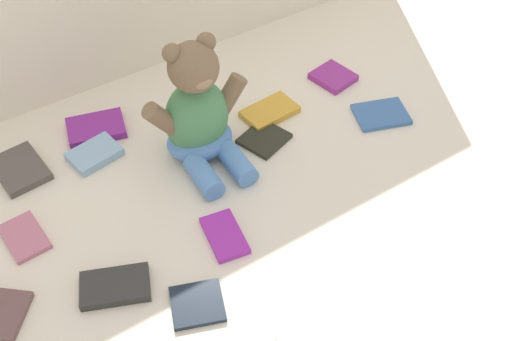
% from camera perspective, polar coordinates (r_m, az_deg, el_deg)
% --- Properties ---
extents(ground_plane, '(3.20, 3.20, 0.00)m').
position_cam_1_polar(ground_plane, '(1.41, -1.90, -0.17)').
color(ground_plane, silver).
extents(teddy_bear, '(0.25, 0.22, 0.30)m').
position_cam_1_polar(teddy_bear, '(1.39, -5.24, 5.02)').
color(teddy_bear, '#4C8C59').
rests_on(teddy_bear, ground_plane).
extents(book_case_0, '(0.13, 0.12, 0.01)m').
position_cam_1_polar(book_case_0, '(1.48, 0.74, 2.91)').
color(book_case_0, black).
rests_on(book_case_0, ground_plane).
extents(book_case_1, '(0.14, 0.09, 0.02)m').
position_cam_1_polar(book_case_1, '(1.55, 1.24, 5.35)').
color(book_case_1, gold).
rests_on(book_case_1, ground_plane).
extents(book_case_2, '(0.08, 0.12, 0.01)m').
position_cam_1_polar(book_case_2, '(1.37, -20.26, -5.68)').
color(book_case_2, '#B66883').
rests_on(book_case_2, ground_plane).
extents(book_case_3, '(0.12, 0.10, 0.02)m').
position_cam_1_polar(book_case_3, '(1.49, -14.42, 1.46)').
color(book_case_3, '#87AED2').
rests_on(book_case_3, ground_plane).
extents(book_case_4, '(0.15, 0.12, 0.02)m').
position_cam_1_polar(book_case_4, '(1.24, -12.66, -10.22)').
color(book_case_4, '#2B2B2B').
rests_on(book_case_4, ground_plane).
extents(book_case_5, '(0.13, 0.13, 0.01)m').
position_cam_1_polar(book_case_5, '(1.28, -22.07, -11.99)').
color(book_case_5, brown).
rests_on(book_case_5, ground_plane).
extents(book_case_6, '(0.15, 0.13, 0.01)m').
position_cam_1_polar(book_case_6, '(1.58, 11.27, 5.01)').
color(book_case_6, '#3B66A5').
rests_on(book_case_6, ground_plane).
extents(book_case_8, '(0.11, 0.11, 0.02)m').
position_cam_1_polar(book_case_8, '(1.67, 7.01, 8.42)').
color(book_case_8, '#8E2A89').
rests_on(book_case_8, ground_plane).
extents(book_case_9, '(0.11, 0.14, 0.02)m').
position_cam_1_polar(book_case_9, '(1.50, -20.61, 0.12)').
color(book_case_9, '#4F4844').
rests_on(book_case_9, ground_plane).
extents(book_case_10, '(0.09, 0.13, 0.01)m').
position_cam_1_polar(book_case_10, '(1.29, -2.87, -5.90)').
color(book_case_10, purple).
rests_on(book_case_10, ground_plane).
extents(book_case_11, '(0.12, 0.12, 0.01)m').
position_cam_1_polar(book_case_11, '(1.20, -5.34, -11.97)').
color(book_case_11, black).
rests_on(book_case_11, ground_plane).
extents(book_case_12, '(0.15, 0.13, 0.02)m').
position_cam_1_polar(book_case_12, '(1.55, -14.30, 3.76)').
color(book_case_12, '#82268E').
rests_on(book_case_12, ground_plane).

